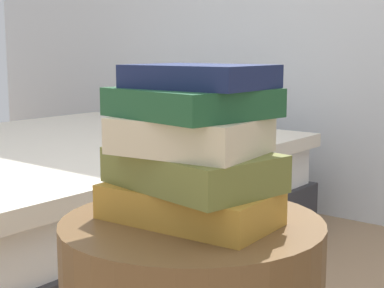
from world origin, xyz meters
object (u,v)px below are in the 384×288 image
Objects in this scene: book_ochre at (187,204)px; book_navy at (200,76)px; book_olive at (190,169)px; book_forest at (191,102)px; book_cream at (190,135)px; bed at (50,196)px.

book_navy is (0.01, 0.02, 0.22)m from book_ochre.
book_navy is at bearing 41.71° from book_olive.
book_ochre is 0.22m from book_navy.
book_olive is 0.11m from book_forest.
book_cream is 0.10m from book_navy.
book_navy is at bearing 65.25° from book_cream.
book_olive is (0.00, 0.01, 0.06)m from book_ochre.
book_forest is at bearing 101.84° from book_olive.
book_cream is at bearing -29.60° from bed.
book_cream is at bearing -45.26° from book_forest.
book_olive is at bearing -150.15° from book_navy.
bed is 8.79× the size of book_forest.
book_forest is at bearing 85.34° from book_ochre.
bed is 9.21× the size of book_navy.
book_olive is 1.26× the size of book_navy.
bed is at bearing 160.87° from book_olive.
book_forest reaches higher than book_ochre.
book_cream is (1.38, -0.75, 0.47)m from bed.
book_forest is at bearing -163.00° from book_navy.
book_cream is 0.06m from book_forest.
book_forest is 0.05m from book_navy.
book_olive reaches higher than bed.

